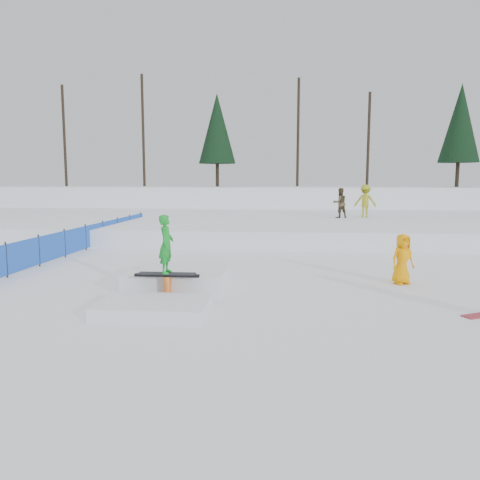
# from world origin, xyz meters

# --- Properties ---
(ground) EXTENTS (120.00, 120.00, 0.00)m
(ground) POSITION_xyz_m (0.00, 0.00, 0.00)
(ground) COLOR white
(snow_berm) EXTENTS (60.00, 14.00, 2.40)m
(snow_berm) POSITION_xyz_m (0.00, 30.00, 1.20)
(snow_berm) COLOR white
(snow_berm) RESTS_ON ground
(snow_midrise) EXTENTS (50.00, 18.00, 0.80)m
(snow_midrise) POSITION_xyz_m (0.00, 16.00, 0.40)
(snow_midrise) COLOR white
(snow_midrise) RESTS_ON ground
(safety_fence) EXTENTS (0.05, 16.00, 1.10)m
(safety_fence) POSITION_xyz_m (-6.50, 6.60, 0.55)
(safety_fence) COLOR blue
(safety_fence) RESTS_ON ground
(treeline) EXTENTS (40.24, 4.22, 10.50)m
(treeline) POSITION_xyz_m (6.18, 28.28, 7.45)
(treeline) COLOR black
(treeline) RESTS_ON snow_berm
(walker_olive) EXTENTS (1.00, 0.89, 1.71)m
(walker_olive) POSITION_xyz_m (5.03, 14.95, 1.65)
(walker_olive) COLOR #443A22
(walker_olive) RESTS_ON snow_midrise
(walker_ygreen) EXTENTS (1.31, 0.86, 1.89)m
(walker_ygreen) POSITION_xyz_m (6.54, 15.47, 1.75)
(walker_ygreen) COLOR #999D1C
(walker_ygreen) RESTS_ON snow_midrise
(spectator_yellow) EXTENTS (0.83, 0.71, 1.44)m
(spectator_yellow) POSITION_xyz_m (5.21, 1.15, 0.72)
(spectator_yellow) COLOR #FF9C00
(spectator_yellow) RESTS_ON ground
(jib_rail_feature) EXTENTS (2.60, 4.40, 2.11)m
(jib_rail_feature) POSITION_xyz_m (-0.98, -0.73, 0.30)
(jib_rail_feature) COLOR white
(jib_rail_feature) RESTS_ON ground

